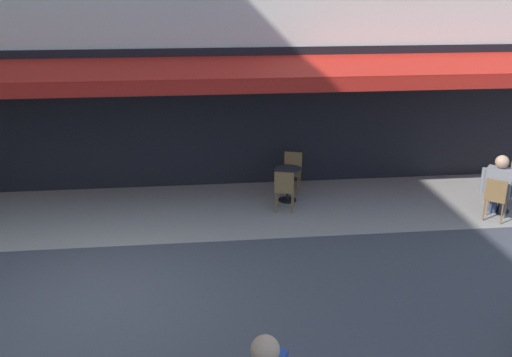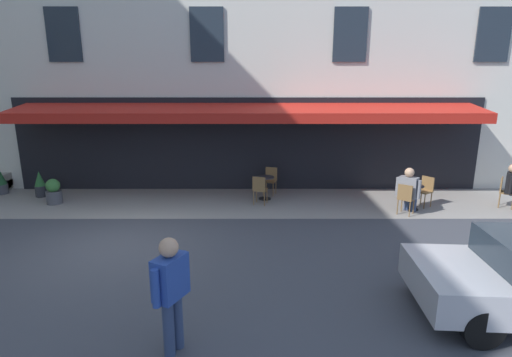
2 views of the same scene
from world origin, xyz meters
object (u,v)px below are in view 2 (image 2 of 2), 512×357
cafe_table_streetside (413,194)px  cafe_chair_wicker_near_door (425,189)px  cafe_chair_wicker_corner_right (260,188)px  cafe_chair_wicker_corner_left (504,190)px  cafe_chair_wicker_by_window (270,178)px  potted_plant_by_steps (54,192)px  cafe_table_near_entrance (265,185)px  cafe_chair_wicker_kerbside (406,197)px  seated_patron_in_grey (409,189)px  potted_plant_under_sign (40,184)px  walking_pedestrian_in_blue (171,287)px

cafe_table_streetside → cafe_chair_wicker_near_door: 0.63m
cafe_chair_wicker_corner_right → cafe_chair_wicker_corner_left: (-7.38, 0.23, 0.00)m
cafe_chair_wicker_by_window → potted_plant_by_steps: (6.80, 1.07, -0.17)m
cafe_chair_wicker_near_door → cafe_table_near_entrance: bearing=-8.4°
cafe_chair_wicker_corner_left → potted_plant_by_steps: cafe_chair_wicker_corner_left is taller
cafe_chair_wicker_kerbside → seated_patron_in_grey: bearing=-129.0°
cafe_chair_wicker_corner_right → potted_plant_under_sign: 7.30m
seated_patron_in_grey → potted_plant_under_sign: seated_patron_in_grey is taller
cafe_table_streetside → cafe_chair_wicker_near_door: (-0.52, -0.36, 0.06)m
cafe_table_near_entrance → cafe_chair_wicker_kerbside: bearing=158.4°
cafe_chair_wicker_corner_left → cafe_table_streetside: cafe_chair_wicker_corner_left is taller
cafe_chair_wicker_corner_right → potted_plant_by_steps: 6.43m
potted_plant_by_steps → walking_pedestrian_in_blue: bearing=126.6°
cafe_table_near_entrance → seated_patron_in_grey: seated_patron_in_grey is taller
cafe_table_streetside → walking_pedestrian_in_blue: bearing=47.5°
cafe_chair_wicker_near_door → cafe_chair_wicker_kerbside: bearing=42.7°
potted_plant_under_sign → cafe_table_streetside: bearing=173.4°
cafe_chair_wicker_by_window → potted_plant_by_steps: cafe_chair_wicker_by_window is taller
cafe_table_near_entrance → potted_plant_by_steps: size_ratio=0.94×
walking_pedestrian_in_blue → cafe_table_near_entrance: bearing=-101.1°
cafe_chair_wicker_by_window → cafe_chair_wicker_kerbside: bearing=150.0°
seated_patron_in_grey → potted_plant_by_steps: bearing=-5.0°
potted_plant_under_sign → cafe_table_near_entrance: bearing=177.8°
cafe_table_streetside → cafe_chair_wicker_kerbside: 0.63m
cafe_chair_wicker_by_window → seated_patron_in_grey: 4.38m
cafe_chair_wicker_by_window → potted_plant_by_steps: bearing=8.9°
cafe_table_streetside → cafe_chair_wicker_corner_right: bearing=-5.9°
cafe_chair_wicker_kerbside → walking_pedestrian_in_blue: (5.40, 5.83, 0.45)m
cafe_chair_wicker_corner_right → cafe_table_streetside: bearing=174.1°
cafe_chair_wicker_corner_right → potted_plant_under_sign: (7.24, -0.90, -0.13)m
cafe_table_near_entrance → cafe_chair_wicker_by_window: size_ratio=0.82×
potted_plant_under_sign → cafe_chair_wicker_near_door: bearing=175.3°
cafe_table_near_entrance → cafe_chair_wicker_corner_left: cafe_chair_wicker_corner_left is taller
potted_plant_under_sign → seated_patron_in_grey: bearing=171.7°
cafe_chair_wicker_corner_right → walking_pedestrian_in_blue: (1.28, 6.79, 0.45)m
cafe_chair_wicker_corner_right → cafe_chair_wicker_kerbside: 4.24m
cafe_chair_wicker_near_door → cafe_chair_wicker_corner_left: bearing=177.1°
cafe_chair_wicker_corner_right → potted_plant_under_sign: size_ratio=1.05×
cafe_chair_wicker_near_door → potted_plant_under_sign: size_ratio=1.05×
seated_patron_in_grey → cafe_table_streetside: bearing=-129.0°
cafe_chair_wicker_kerbside → potted_plant_under_sign: 11.52m
cafe_table_streetside → seated_patron_in_grey: (0.26, 0.32, 0.23)m
cafe_table_streetside → potted_plant_by_steps: size_ratio=0.94×
cafe_table_streetside → cafe_chair_wicker_near_door: bearing=-145.7°
cafe_table_streetside → cafe_chair_wicker_kerbside: bearing=51.0°
cafe_chair_wicker_corner_right → cafe_chair_wicker_by_window: same height
cafe_table_near_entrance → cafe_chair_wicker_by_window: (-0.21, -0.60, 0.06)m
cafe_table_near_entrance → walking_pedestrian_in_blue: 7.56m
cafe_chair_wicker_by_window → cafe_chair_wicker_kerbside: (-3.75, 2.17, 0.00)m
cafe_table_streetside → walking_pedestrian_in_blue: 8.60m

